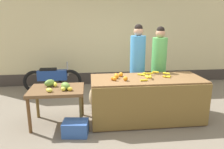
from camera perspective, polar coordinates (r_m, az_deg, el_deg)
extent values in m
plane|color=#756B5B|center=(4.42, 3.64, -12.11)|extent=(24.00, 24.00, 0.00)
cube|color=beige|center=(6.68, -0.30, 12.83)|extent=(8.61, 0.20, 3.57)
cube|color=#3F3833|center=(6.80, -0.18, -0.85)|extent=(8.61, 0.04, 0.36)
cube|color=brown|center=(4.33, 9.25, -6.51)|extent=(2.20, 0.88, 0.88)
cube|color=brown|center=(3.93, 11.03, -8.84)|extent=(2.20, 0.03, 0.82)
cube|color=brown|center=(4.14, -14.80, -4.11)|extent=(1.02, 0.73, 0.06)
cylinder|color=brown|center=(4.08, -21.58, -10.40)|extent=(0.06, 0.06, 0.66)
cylinder|color=brown|center=(3.94, -8.38, -10.40)|extent=(0.06, 0.06, 0.66)
cylinder|color=brown|center=(4.64, -19.62, -7.17)|extent=(0.06, 0.06, 0.66)
cylinder|color=brown|center=(4.52, -8.15, -7.04)|extent=(0.06, 0.06, 0.66)
cylinder|color=gold|center=(4.32, 14.78, -0.52)|extent=(0.14, 0.05, 0.04)
cylinder|color=gold|center=(4.46, 9.50, 0.25)|extent=(0.15, 0.12, 0.04)
cylinder|color=gold|center=(4.30, 14.57, -0.57)|extent=(0.14, 0.12, 0.04)
cylinder|color=gold|center=(4.40, 8.32, 0.10)|extent=(0.14, 0.13, 0.04)
cylinder|color=gold|center=(4.19, 9.41, -0.67)|extent=(0.05, 0.13, 0.04)
cylinder|color=gold|center=(4.35, 8.01, -0.05)|extent=(0.15, 0.12, 0.04)
cylinder|color=gold|center=(4.21, 9.90, -0.63)|extent=(0.10, 0.14, 0.04)
cylinder|color=gold|center=(3.96, 8.65, -1.55)|extent=(0.13, 0.04, 0.04)
cylinder|color=gold|center=(4.50, 11.74, 0.65)|extent=(0.13, 0.09, 0.04)
cylinder|color=yellow|center=(4.36, 10.23, 0.29)|extent=(0.13, 0.04, 0.04)
cylinder|color=gold|center=(4.44, 14.55, 0.30)|extent=(0.13, 0.12, 0.04)
cylinder|color=gold|center=(4.12, 10.45, -0.55)|extent=(0.07, 0.16, 0.04)
sphere|color=orange|center=(3.93, 0.75, -1.17)|extent=(0.08, 0.08, 0.08)
sphere|color=orange|center=(4.08, 1.24, -0.50)|extent=(0.09, 0.09, 0.09)
sphere|color=orange|center=(4.23, 2.43, 0.02)|extent=(0.09, 0.09, 0.09)
sphere|color=orange|center=(3.96, 0.19, -1.08)|extent=(0.07, 0.07, 0.07)
sphere|color=orange|center=(4.22, 1.16, -0.11)|extent=(0.07, 0.07, 0.07)
sphere|color=orange|center=(3.93, 3.69, -1.11)|extent=(0.09, 0.09, 0.09)
ellipsoid|color=#DAD741|center=(3.98, -16.72, -4.01)|extent=(0.13, 0.11, 0.07)
ellipsoid|color=yellow|center=(4.17, -13.00, -2.91)|extent=(0.13, 0.11, 0.07)
ellipsoid|color=yellow|center=(4.25, -15.16, -2.62)|extent=(0.08, 0.12, 0.09)
ellipsoid|color=#D7D142|center=(3.95, -13.11, -3.84)|extent=(0.12, 0.12, 0.08)
ellipsoid|color=yellow|center=(3.94, -11.39, -3.87)|extent=(0.12, 0.09, 0.07)
ellipsoid|color=#E2DE4C|center=(3.95, -16.53, -4.13)|extent=(0.13, 0.12, 0.07)
ellipsoid|color=olive|center=(4.28, -16.56, -2.23)|extent=(0.25, 0.25, 0.14)
ellipsoid|color=olive|center=(4.02, -12.51, -3.05)|extent=(0.24, 0.26, 0.14)
cylinder|color=#33333D|center=(4.98, 6.70, -4.45)|extent=(0.29, 0.29, 0.74)
cylinder|color=#3F8CCC|center=(4.77, 6.98, 4.96)|extent=(0.34, 0.34, 0.91)
sphere|color=tan|center=(4.72, 7.19, 11.54)|extent=(0.21, 0.21, 0.21)
sphere|color=black|center=(4.71, 7.22, 12.37)|extent=(0.18, 0.18, 0.18)
cylinder|color=#33333D|center=(5.17, 12.17, -4.09)|extent=(0.29, 0.29, 0.72)
cylinder|color=#59B259|center=(4.98, 12.66, 4.67)|extent=(0.34, 0.34, 0.88)
sphere|color=tan|center=(4.92, 13.01, 10.81)|extent=(0.21, 0.21, 0.21)
sphere|color=black|center=(4.92, 13.05, 11.61)|extent=(0.18, 0.18, 0.18)
torus|color=black|center=(6.04, -11.34, -1.70)|extent=(0.65, 0.09, 0.65)
torus|color=black|center=(6.20, -20.12, -1.90)|extent=(0.65, 0.09, 0.65)
cube|color=navy|center=(6.05, -15.90, -0.17)|extent=(0.80, 0.18, 0.28)
cube|color=black|center=(6.03, -16.94, 1.27)|extent=(0.44, 0.16, 0.08)
cylinder|color=gray|center=(5.96, -11.98, 1.53)|extent=(0.04, 0.04, 0.40)
cube|color=#3359A5|center=(3.88, -9.87, -14.13)|extent=(0.47, 0.37, 0.26)
ellipsoid|color=tan|center=(4.92, -4.49, -6.07)|extent=(0.40, 0.44, 0.51)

